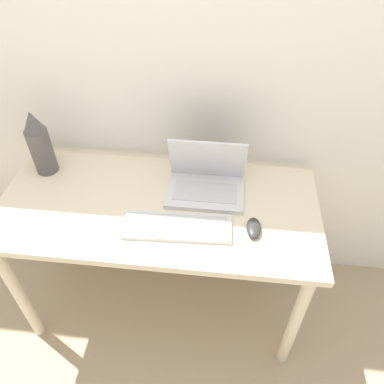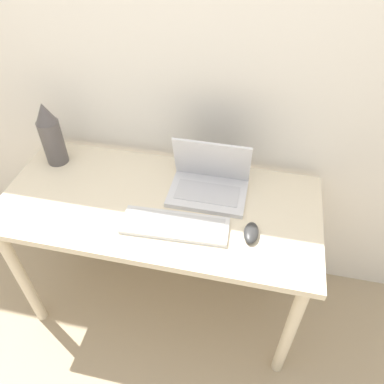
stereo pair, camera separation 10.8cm
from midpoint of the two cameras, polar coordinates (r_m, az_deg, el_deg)
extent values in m
plane|color=tan|center=(1.97, -4.66, -23.04)|extent=(12.00, 12.00, 0.00)
cube|color=white|center=(1.54, -0.24, 22.30)|extent=(6.00, 0.05, 2.50)
cube|color=beige|center=(1.54, -3.12, -2.05)|extent=(1.31, 0.60, 0.03)
cylinder|color=beige|center=(1.89, -22.97, -12.04)|extent=(0.05, 0.05, 0.69)
cylinder|color=beige|center=(1.68, 16.54, -19.80)|extent=(0.05, 0.05, 0.69)
cylinder|color=beige|center=(2.14, -16.76, -1.81)|extent=(0.05, 0.05, 0.69)
cylinder|color=beige|center=(1.96, 16.56, -7.11)|extent=(0.05, 0.05, 0.69)
cube|color=silver|center=(1.56, 4.40, -0.21)|extent=(0.32, 0.22, 0.02)
cube|color=#B7B7BC|center=(1.54, 4.35, -0.18)|extent=(0.26, 0.12, 0.00)
cube|color=silver|center=(1.54, 5.06, 4.76)|extent=(0.32, 0.07, 0.21)
cube|color=black|center=(1.55, 5.13, 5.08)|extent=(0.28, 0.05, 0.18)
cube|color=silver|center=(1.43, -0.46, -5.23)|extent=(0.42, 0.16, 0.02)
cube|color=#B2B2B2|center=(1.42, -0.46, -4.96)|extent=(0.38, 0.13, 0.00)
ellipsoid|color=#2D2D2D|center=(1.42, 11.17, -6.20)|extent=(0.06, 0.10, 0.03)
cylinder|color=#514C4C|center=(1.76, -18.78, 7.15)|extent=(0.09, 0.09, 0.21)
cone|color=#514C4C|center=(1.68, -19.91, 11.23)|extent=(0.09, 0.09, 0.09)
camera|label=1|loc=(0.05, -87.83, 2.04)|focal=35.00mm
camera|label=2|loc=(0.05, 92.17, -2.04)|focal=35.00mm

